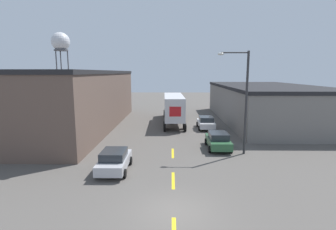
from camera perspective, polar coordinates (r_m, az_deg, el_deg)
The scene contains 10 objects.
ground_plane at distance 14.25m, azimuth 1.24°, elevation -20.25°, with size 160.00×160.00×0.00m, color #56514C.
road_centerline at distance 17.75m, azimuth 1.13°, elevation -14.01°, with size 0.20×14.48×0.01m.
warehouse_left at distance 35.33m, azimuth -19.13°, elevation 3.25°, with size 9.74×27.93×7.24m.
warehouse_right at distance 40.63m, azimuth 20.47°, elevation 2.45°, with size 12.63×25.77×5.20m.
semi_truck at distance 36.49m, azimuth 1.16°, elevation 1.95°, with size 3.06×12.98×3.98m.
parked_car_right_far at distance 33.23m, azimuth 8.25°, elevation -1.61°, with size 2.10×4.20×1.55m.
parked_car_left_near at distance 19.41m, azimuth -11.62°, elevation -9.62°, with size 2.10×4.20×1.55m.
parked_car_right_mid at distance 24.80m, azimuth 10.87°, elevation -5.43°, with size 2.10×4.20×1.55m.
water_tower at distance 71.81m, azimuth -22.34°, elevation 14.31°, with size 4.45×4.45×16.72m.
street_lamp at distance 23.02m, azimuth 16.03°, elevation 4.02°, with size 2.65×0.32×8.77m.
Camera 1 is at (-0.13, -12.40, 7.02)m, focal length 28.00 mm.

